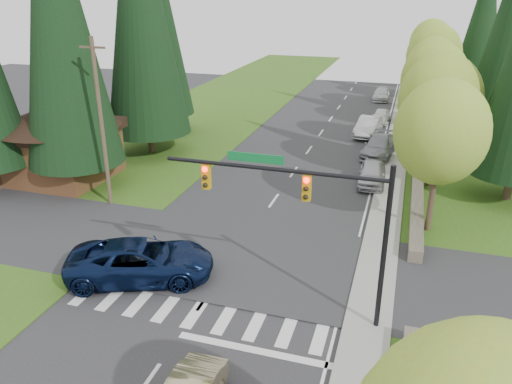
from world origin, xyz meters
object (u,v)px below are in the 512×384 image
at_px(parked_car_a, 372,173).
at_px(parked_car_d, 381,116).
at_px(suv_navy, 141,261).
at_px(parked_car_b, 379,147).
at_px(parked_car_e, 381,94).
at_px(parked_car_c, 368,127).

relative_size(parked_car_a, parked_car_d, 1.14).
bearing_deg(parked_car_d, suv_navy, -101.14).
height_order(parked_car_b, parked_car_d, parked_car_b).
height_order(parked_car_a, parked_car_e, parked_car_a).
distance_m(parked_car_c, parked_car_e, 16.05).
xyz_separation_m(suv_navy, parked_car_a, (9.01, 15.28, -0.16)).
height_order(parked_car_c, parked_car_d, parked_car_c).
relative_size(parked_car_b, parked_car_e, 1.18).
xyz_separation_m(parked_car_a, parked_car_b, (0.00, 6.35, 0.03)).
bearing_deg(parked_car_b, parked_car_c, 110.76).
relative_size(parked_car_b, parked_car_d, 1.39).
bearing_deg(suv_navy, parked_car_d, -35.41).
xyz_separation_m(parked_car_a, parked_car_e, (-1.40, 28.12, -0.09)).
distance_m(suv_navy, parked_car_a, 17.74).
distance_m(suv_navy, parked_car_b, 23.43).
bearing_deg(parked_car_c, parked_car_d, 88.04).
bearing_deg(parked_car_e, parked_car_c, -90.76).
bearing_deg(parked_car_c, parked_car_e, 96.54).
bearing_deg(parked_car_a, suv_navy, -122.54).
bearing_deg(parked_car_c, suv_navy, -99.02).
bearing_deg(parked_car_b, suv_navy, -105.63).
distance_m(parked_car_d, parked_car_e, 11.01).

